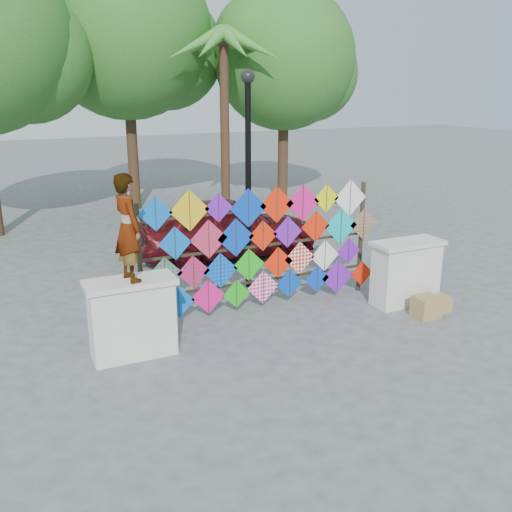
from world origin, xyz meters
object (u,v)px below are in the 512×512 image
(sedan, at_px, (226,227))
(lamppost, at_px, (248,161))
(kite_rack, at_px, (266,246))
(vendor_woman, at_px, (128,228))

(sedan, height_order, lamppost, lamppost)
(kite_rack, xyz_separation_m, sedan, (0.63, 3.55, -0.48))
(vendor_woman, distance_m, lamppost, 3.74)
(kite_rack, height_order, vendor_woman, vendor_woman)
(vendor_woman, height_order, sedan, vendor_woman)
(kite_rack, bearing_deg, lamppost, 80.47)
(kite_rack, height_order, lamppost, lamppost)
(vendor_woman, relative_size, sedan, 0.37)
(kite_rack, relative_size, vendor_woman, 2.98)
(kite_rack, relative_size, sedan, 1.11)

